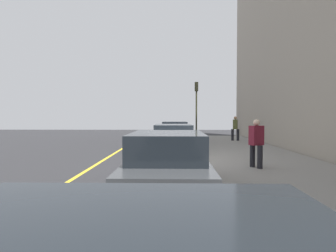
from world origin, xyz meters
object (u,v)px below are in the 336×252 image
parked_car_charcoal (168,165)px  parked_car_white (173,141)px  pedestrian_burgundy_coat (256,142)px  parked_car_navy (174,133)px  traffic_light_pole (196,100)px  pedestrian_olive_coat (235,128)px

parked_car_charcoal → parked_car_white: bearing=-0.7°
parked_car_charcoal → pedestrian_burgundy_coat: pedestrian_burgundy_coat is taller
parked_car_navy → pedestrian_burgundy_coat: pedestrian_burgundy_coat is taller
parked_car_charcoal → traffic_light_pole: size_ratio=1.08×
pedestrian_burgundy_coat → traffic_light_pole: bearing=4.6°
parked_car_navy → traffic_light_pole: (3.47, -1.70, 2.35)m
pedestrian_olive_coat → pedestrian_burgundy_coat: (-11.06, 1.52, -0.05)m
parked_car_white → pedestrian_olive_coat: pedestrian_olive_coat is taller
parked_car_white → parked_car_navy: 6.59m
parked_car_charcoal → pedestrian_burgundy_coat: (3.13, -2.89, 0.26)m
parked_car_white → traffic_light_pole: 10.47m
parked_car_white → pedestrian_olive_coat: (7.83, -4.33, 0.30)m
parked_car_white → pedestrian_olive_coat: bearing=-28.9°
pedestrian_burgundy_coat → traffic_light_pole: size_ratio=0.37×
parked_car_white → parked_car_charcoal: bearing=179.3°
parked_car_charcoal → traffic_light_pole: traffic_light_pole is taller
parked_car_navy → parked_car_charcoal: bearing=179.5°
pedestrian_burgundy_coat → pedestrian_olive_coat: bearing=-7.8°
pedestrian_olive_coat → pedestrian_burgundy_coat: 11.16m
pedestrian_olive_coat → pedestrian_burgundy_coat: pedestrian_olive_coat is taller
pedestrian_olive_coat → traffic_light_pole: bearing=49.3°
parked_car_navy → pedestrian_burgundy_coat: size_ratio=2.78×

